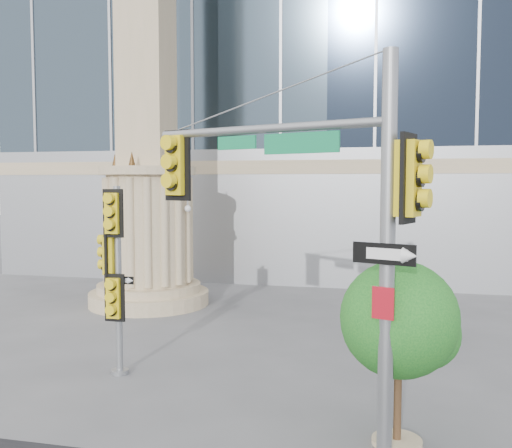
# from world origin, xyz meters

# --- Properties ---
(ground) EXTENTS (120.00, 120.00, 0.00)m
(ground) POSITION_xyz_m (0.00, 0.00, 0.00)
(ground) COLOR #545456
(ground) RESTS_ON ground
(monument) EXTENTS (4.40, 4.40, 16.60)m
(monument) POSITION_xyz_m (-6.00, 9.00, 5.52)
(monument) COLOR tan
(monument) RESTS_ON ground
(main_signal_pole) EXTENTS (4.85, 2.15, 6.53)m
(main_signal_pole) POSITION_xyz_m (1.52, -1.10, 4.05)
(main_signal_pole) COLOR slate
(main_signal_pole) RESTS_ON ground
(secondary_signal_pole) EXTENTS (0.76, 0.56, 4.44)m
(secondary_signal_pole) POSITION_xyz_m (-3.54, 1.52, 2.61)
(secondary_signal_pole) COLOR slate
(secondary_signal_pole) RESTS_ON ground
(street_tree) EXTENTS (2.05, 2.00, 3.20)m
(street_tree) POSITION_xyz_m (2.88, -0.61, 2.11)
(street_tree) COLOR tan
(street_tree) RESTS_ON ground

